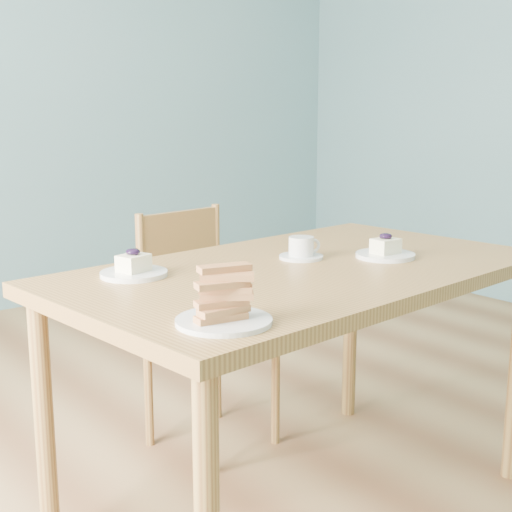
% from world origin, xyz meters
% --- Properties ---
extents(room, '(5.01, 5.01, 2.71)m').
position_xyz_m(room, '(0.00, 0.00, 1.35)').
color(room, '#A57D4D').
rests_on(room, ground).
extents(dining_table, '(1.46, 0.92, 0.75)m').
position_xyz_m(dining_table, '(-0.07, -0.21, 0.67)').
color(dining_table, olive).
rests_on(dining_table, ground).
extents(dining_chair, '(0.42, 0.41, 0.83)m').
position_xyz_m(dining_chair, '(-0.04, 0.34, 0.43)').
color(dining_chair, olive).
rests_on(dining_chair, ground).
extents(cheesecake_plate_near, '(0.17, 0.17, 0.07)m').
position_xyz_m(cheesecake_plate_near, '(0.19, -0.27, 0.76)').
color(cheesecake_plate_near, silver).
rests_on(cheesecake_plate_near, dining_table).
extents(cheesecake_plate_far, '(0.18, 0.18, 0.07)m').
position_xyz_m(cheesecake_plate_far, '(-0.51, -0.02, 0.76)').
color(cheesecake_plate_far, silver).
rests_on(cheesecake_plate_far, dining_table).
extents(coffee_cup, '(0.13, 0.13, 0.06)m').
position_xyz_m(coffee_cup, '(-0.01, -0.13, 0.77)').
color(coffee_cup, silver).
rests_on(coffee_cup, dining_table).
extents(biscotti_plate, '(0.20, 0.20, 0.12)m').
position_xyz_m(biscotti_plate, '(-0.57, -0.51, 0.79)').
color(biscotti_plate, silver).
rests_on(biscotti_plate, dining_table).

